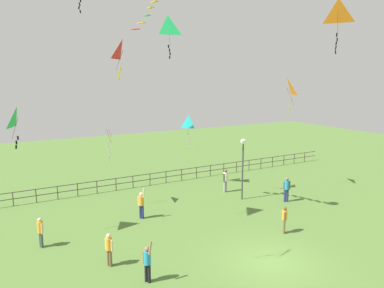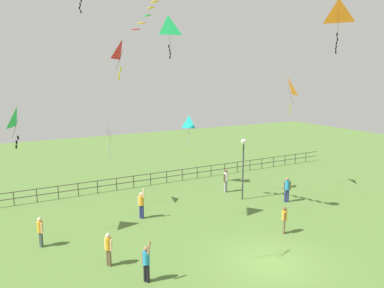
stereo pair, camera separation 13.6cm
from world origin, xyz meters
TOP-DOWN VIEW (x-y plane):
  - ground_plane at (0.00, 0.00)m, footprint 80.00×80.00m
  - lamppost at (4.20, 7.77)m, footprint 0.36×0.36m
  - person_0 at (6.50, 5.90)m, footprint 0.47×0.32m
  - person_1 at (-8.93, 6.72)m, footprint 0.28×0.45m
  - person_2 at (2.79, 2.11)m, footprint 0.34×0.35m
  - person_3 at (-6.51, 3.24)m, footprint 0.29×0.43m
  - person_4 at (4.11, 9.69)m, footprint 0.49×0.32m
  - person_5 at (-3.17, 7.85)m, footprint 0.33×0.48m
  - person_6 at (-5.53, 1.19)m, footprint 0.32×0.50m
  - kite_0 at (2.69, 12.72)m, footprint 0.86×0.78m
  - kite_1 at (-4.49, 6.42)m, footprint 0.98×1.14m
  - kite_2 at (-9.43, 7.88)m, footprint 0.72×0.99m
  - kite_3 at (-4.31, 10.54)m, footprint 0.56×1.05m
  - kite_6 at (5.46, 1.75)m, footprint 1.08×1.26m
  - kite_7 at (-0.35, 9.82)m, footprint 1.14×0.93m
  - kite_8 at (8.11, 8.05)m, footprint 1.10×1.34m
  - waterfront_railing at (-0.24, 14.00)m, footprint 36.04×0.06m

SIDE VIEW (x-z plane):
  - ground_plane at x=0.00m, z-range 0.00..0.00m
  - waterfront_railing at x=-0.24m, z-range 0.15..1.10m
  - person_2 at x=2.79m, z-range 0.11..1.61m
  - person_1 at x=-8.93m, z-range 0.12..1.65m
  - person_3 at x=-6.51m, z-range 0.12..1.66m
  - person_6 at x=-5.53m, z-range 0.00..1.84m
  - person_5 at x=-3.17m, z-range 0.00..1.91m
  - person_4 at x=4.11m, z-range 0.13..1.83m
  - person_0 at x=6.50m, z-range 0.13..1.84m
  - lamppost at x=4.20m, z-range 0.98..5.22m
  - kite_0 at x=2.69m, z-range 3.63..6.06m
  - kite_3 at x=-4.31m, z-range 3.77..6.25m
  - kite_2 at x=-9.43m, z-range 5.30..7.39m
  - kite_8 at x=8.11m, z-range 6.25..8.94m
  - kite_1 at x=-4.49m, z-range 8.64..10.64m
  - kite_7 at x=-0.35m, z-range 10.08..12.72m
  - kite_6 at x=5.46m, z-range 10.24..12.96m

